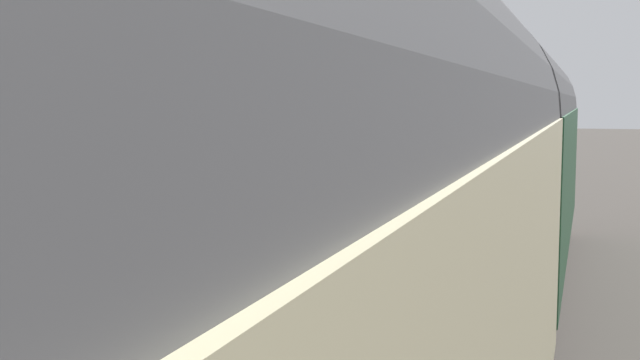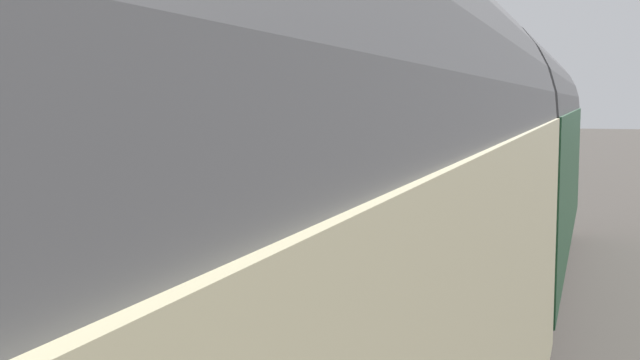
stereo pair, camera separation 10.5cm
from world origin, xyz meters
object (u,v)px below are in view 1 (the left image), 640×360
object	(u,v)px
planter_bench_left	(293,164)
lamp_post_platform	(435,99)
bench_near_building	(356,176)
bench_mid_platform	(376,169)
station_sign_board	(358,156)
train	(260,284)
station_building	(59,142)
planter_edge_near	(358,164)
planter_edge_far	(418,170)
tree_behind_building	(139,40)
planter_by_door	(240,187)
tree_far_left	(28,68)
planter_corner_building	(391,154)
planter_under_sign	(388,157)
tree_far_right	(183,57)

from	to	relation	value
planter_bench_left	lamp_post_platform	xyz separation A→B (m)	(2.41, -3.50, 1.79)
bench_near_building	planter_bench_left	distance (m)	3.65
bench_mid_platform	planter_bench_left	world-z (taller)	planter_bench_left
bench_near_building	station_sign_board	size ratio (longest dim) A/B	0.89
train	station_building	world-z (taller)	station_building
station_building	planter_edge_near	world-z (taller)	station_building
planter_edge_far	bench_mid_platform	bearing A→B (deg)	135.39
lamp_post_platform	tree_behind_building	distance (m)	13.10
station_sign_board	tree_behind_building	bearing A→B (deg)	45.44
planter_by_door	tree_far_left	world-z (taller)	tree_far_left
station_building	planter_bench_left	world-z (taller)	station_building
planter_by_door	planter_corner_building	world-z (taller)	planter_corner_building
bench_near_building	bench_mid_platform	distance (m)	2.02
planter_by_door	tree_behind_building	bearing A→B (deg)	40.15
bench_near_building	planter_corner_building	world-z (taller)	planter_corner_building
planter_edge_near	planter_corner_building	bearing A→B (deg)	0.22
planter_bench_left	tree_far_left	distance (m)	11.98
bench_near_building	planter_corner_building	size ratio (longest dim) A/B	1.58
planter_corner_building	tree_behind_building	size ratio (longest dim) A/B	0.12
planter_under_sign	lamp_post_platform	distance (m)	3.69
planter_by_door	planter_under_sign	size ratio (longest dim) A/B	0.88
planter_edge_near	lamp_post_platform	world-z (taller)	lamp_post_platform
train	planter_edge_near	world-z (taller)	train
train	station_sign_board	distance (m)	11.11
tree_far_right	station_building	bearing A→B (deg)	-157.25
planter_bench_left	tree_far_left	bearing A→B (deg)	74.96
train	planter_edge_near	bearing A→B (deg)	14.58
station_sign_board	bench_mid_platform	bearing A→B (deg)	11.06
planter_under_sign	tree_far_left	world-z (taller)	tree_far_left
lamp_post_platform	tree_far_left	xyz separation A→B (m)	(0.61, 14.74, 1.11)
tree_far_left	bench_near_building	bearing A→B (deg)	-112.09
bench_near_building	planter_under_sign	bearing A→B (deg)	8.13
planter_under_sign	station_sign_board	xyz separation A→B (m)	(-10.57, -2.02, 0.79)
planter_by_door	planter_edge_near	world-z (taller)	planter_edge_near
train	planter_by_door	xyz separation A→B (m)	(11.89, 5.59, -0.92)
station_sign_board	tree_far_left	xyz separation A→B (m)	(8.73, 14.76, 2.23)
planter_edge_far	lamp_post_platform	distance (m)	2.79
bench_near_building	planter_by_door	bearing A→B (deg)	135.02
planter_edge_near	planter_bench_left	distance (m)	2.10
planter_by_door	planter_bench_left	size ratio (longest dim) A/B	0.73
planter_corner_building	station_sign_board	size ratio (longest dim) A/B	0.56
planter_edge_near	tree_far_right	size ratio (longest dim) A/B	0.11
bench_mid_platform	planter_corner_building	distance (m)	6.29
tree_behind_building	station_sign_board	bearing A→B (deg)	-134.56
lamp_post_platform	planter_edge_near	bearing A→B (deg)	112.72
train	tree_far_left	distance (m)	26.22
planter_edge_near	planter_bench_left	world-z (taller)	planter_bench_left
tree_far_right	tree_far_left	distance (m)	5.56
planter_by_door	planter_under_sign	distance (m)	9.54
train	tree_behind_building	xyz separation A→B (m)	(22.91, 14.89, 3.30)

